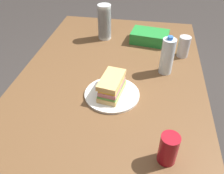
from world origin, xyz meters
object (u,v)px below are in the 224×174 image
object	(u,v)px
soda_can_silver	(184,47)
sandwich	(112,86)
paper_plate	(112,94)
soda_can_red	(168,149)
dining_table	(110,94)
water_bottle_tall	(167,56)
chip_bag	(150,37)
plastic_cup_stack	(105,22)

from	to	relation	value
soda_can_silver	sandwich	bearing A→B (deg)	140.16
paper_plate	soda_can_red	world-z (taller)	soda_can_red
dining_table	water_bottle_tall	bearing A→B (deg)	-66.96
soda_can_silver	chip_bag	bearing A→B (deg)	54.14
sandwich	plastic_cup_stack	world-z (taller)	plastic_cup_stack
soda_can_red	soda_can_silver	distance (m)	0.74
chip_bag	plastic_cup_stack	xyz separation A→B (m)	(0.00, 0.29, 0.08)
water_bottle_tall	paper_plate	bearing A→B (deg)	133.94
chip_bag	soda_can_silver	size ratio (longest dim) A/B	1.89
plastic_cup_stack	soda_can_silver	size ratio (longest dim) A/B	1.81
paper_plate	sandwich	world-z (taller)	sandwich
dining_table	plastic_cup_stack	distance (m)	0.51
dining_table	water_bottle_tall	size ratio (longest dim) A/B	7.40
paper_plate	plastic_cup_stack	distance (m)	0.60
water_bottle_tall	plastic_cup_stack	distance (m)	0.51
paper_plate	sandwich	bearing A→B (deg)	17.56
water_bottle_tall	soda_can_red	bearing A→B (deg)	-179.81
dining_table	soda_can_silver	xyz separation A→B (m)	(0.30, -0.38, 0.16)
chip_bag	water_bottle_tall	world-z (taller)	water_bottle_tall
sandwich	soda_can_silver	xyz separation A→B (m)	(0.42, -0.35, 0.01)
dining_table	soda_can_red	bearing A→B (deg)	-146.99
soda_can_silver	water_bottle_tall	bearing A→B (deg)	151.31
paper_plate	sandwich	distance (m)	0.05
dining_table	plastic_cup_stack	world-z (taller)	plastic_cup_stack
paper_plate	plastic_cup_stack	xyz separation A→B (m)	(0.57, 0.15, 0.10)
paper_plate	sandwich	size ratio (longest dim) A/B	1.32
soda_can_red	soda_can_silver	size ratio (longest dim) A/B	1.00
dining_table	sandwich	xyz separation A→B (m)	(-0.11, -0.03, 0.15)
chip_bag	soda_can_silver	distance (m)	0.25
soda_can_red	plastic_cup_stack	size ratio (longest dim) A/B	0.55
paper_plate	plastic_cup_stack	world-z (taller)	plastic_cup_stack
plastic_cup_stack	soda_can_silver	bearing A→B (deg)	-106.75
chip_bag	soda_can_silver	xyz separation A→B (m)	(-0.14, -0.20, 0.03)
paper_plate	dining_table	bearing A→B (deg)	15.20
soda_can_red	plastic_cup_stack	bearing A→B (deg)	24.03
chip_bag	plastic_cup_stack	world-z (taller)	plastic_cup_stack
dining_table	paper_plate	world-z (taller)	paper_plate
dining_table	water_bottle_tall	xyz separation A→B (m)	(0.12, -0.28, 0.19)
chip_bag	soda_can_silver	world-z (taller)	soda_can_silver
soda_can_red	water_bottle_tall	xyz separation A→B (m)	(0.55, 0.00, 0.04)
dining_table	chip_bag	xyz separation A→B (m)	(0.45, -0.18, 0.13)
dining_table	soda_can_silver	distance (m)	0.51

